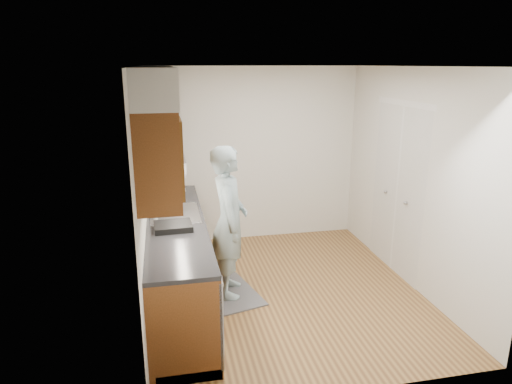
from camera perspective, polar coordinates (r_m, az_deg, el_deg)
floor at (r=5.41m, az=3.59°, el=-12.13°), size 3.50×3.50×0.00m
ceiling at (r=4.78m, az=4.11°, el=15.40°), size 3.50×3.50×0.00m
wall_left at (r=4.78m, az=-13.77°, el=-0.18°), size 0.02×3.50×2.50m
wall_right at (r=5.53m, az=18.99°, el=1.55°), size 0.02×3.50×2.50m
wall_back at (r=6.61m, az=-0.21°, el=4.61°), size 3.00×0.02×2.50m
counter at (r=5.03m, az=-9.75°, el=-8.36°), size 0.64×2.80×1.30m
upper_cabinets at (r=4.69m, az=-12.23°, el=8.33°), size 0.47×2.80×1.21m
closet_door at (r=5.83m, az=17.22°, el=0.12°), size 0.02×1.22×2.05m
floor_mat at (r=5.34m, az=-3.23°, el=-12.39°), size 0.73×0.99×0.02m
person at (r=4.96m, az=-3.40°, el=-2.52°), size 0.54×0.73×1.91m
soap_bottle_a at (r=5.59m, az=-11.47°, el=0.48°), size 0.15×0.15×0.29m
soap_bottle_b at (r=5.52m, az=-10.70°, el=-0.33°), size 0.09×0.09×0.17m
soap_bottle_c at (r=5.64m, az=-10.19°, el=-0.04°), size 0.17×0.17×0.15m
soda_can at (r=5.39m, az=-9.88°, el=-0.87°), size 0.10×0.10×0.13m
dish_rack at (r=4.61m, az=-10.33°, el=-4.25°), size 0.38×0.33×0.06m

